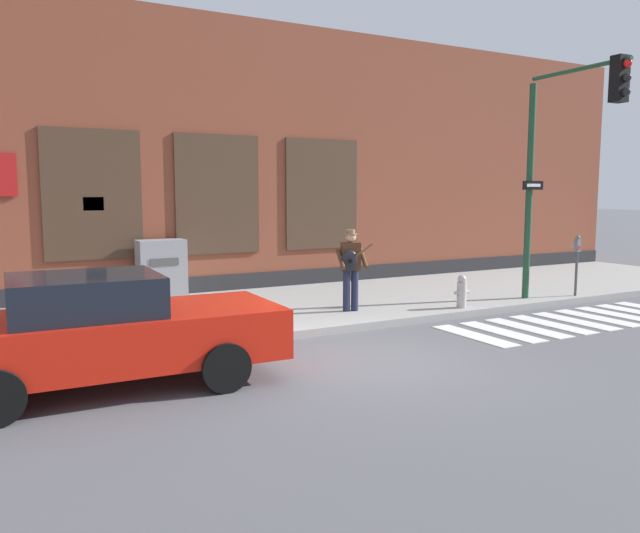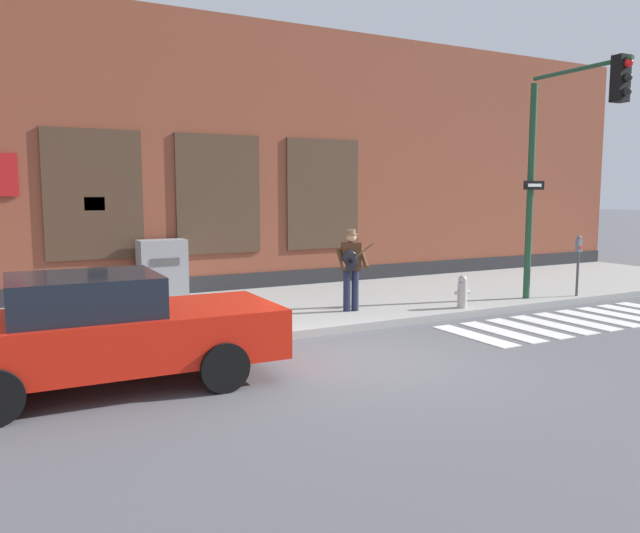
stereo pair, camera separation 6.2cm
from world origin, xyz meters
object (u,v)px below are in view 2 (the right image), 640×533
busker (351,265)px  red_car (101,331)px  utility_box (162,269)px  fire_hydrant (462,292)px  parking_meter (578,256)px  traffic_light (565,143)px

busker → red_car: bearing=-155.7°
utility_box → fire_hydrant: size_ratio=1.95×
parking_meter → fire_hydrant: (-3.43, 0.10, -0.60)m
busker → fire_hydrant: busker is taller
red_car → fire_hydrant: 7.75m
red_car → utility_box: (2.27, 5.78, 0.06)m
utility_box → fire_hydrant: (5.31, -4.19, -0.34)m
traffic_light → parking_meter: bearing=24.7°
utility_box → fire_hydrant: 6.77m
utility_box → fire_hydrant: bearing=-38.3°
red_car → parking_meter: size_ratio=3.24×
red_car → traffic_light: (9.67, 0.88, 2.86)m
busker → traffic_light: bearing=-19.0°
red_car → utility_box: size_ratio=3.41×
busker → parking_meter: bearing=-8.9°
fire_hydrant → parking_meter: bearing=-1.7°
red_car → parking_meter: (11.01, 1.50, 0.32)m
parking_meter → utility_box: size_ratio=1.05×
red_car → busker: size_ratio=2.75×
utility_box → busker: bearing=-48.3°
busker → fire_hydrant: bearing=-19.1°
red_car → utility_box: red_car is taller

